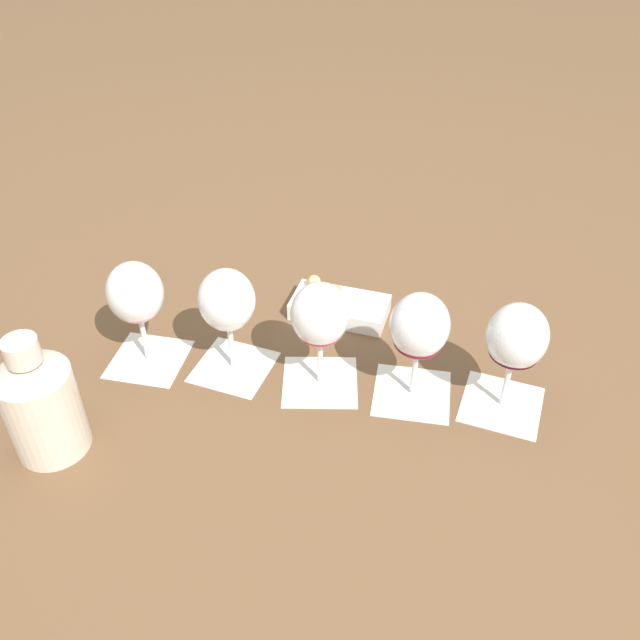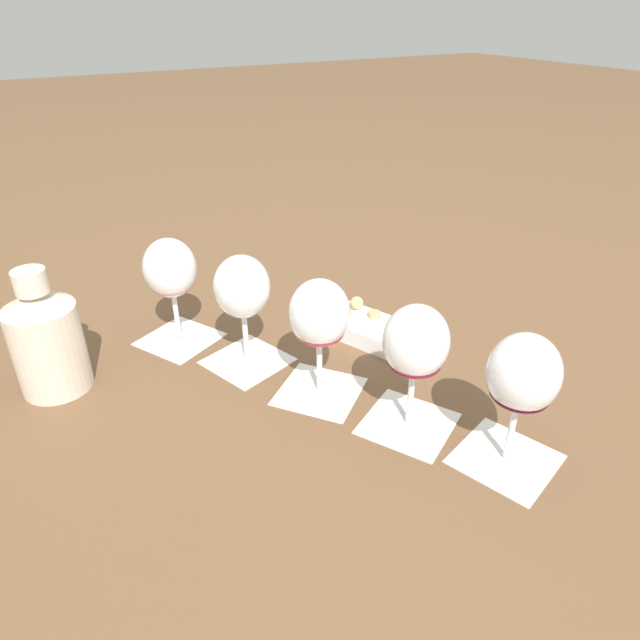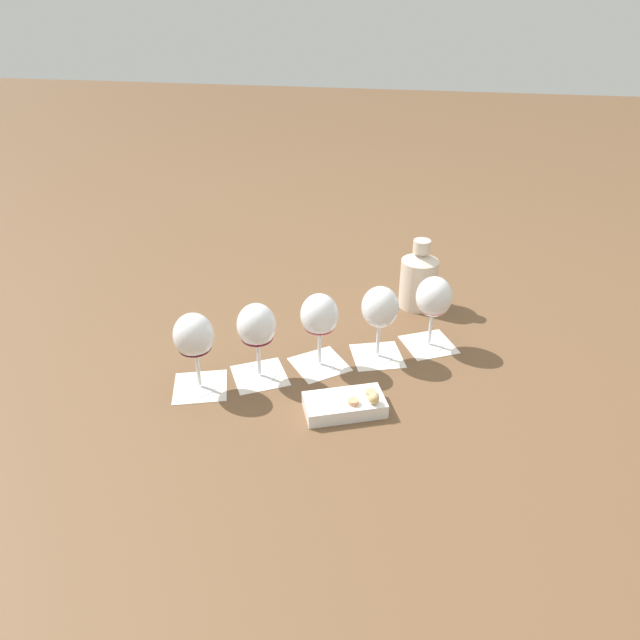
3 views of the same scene
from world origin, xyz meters
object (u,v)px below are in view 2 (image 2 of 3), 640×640
object	(u,v)px
wine_glass_2	(320,320)
snack_dish	(374,330)
wine_glass_1	(242,292)
wine_glass_3	(415,347)
ceramic_vase	(46,339)
wine_glass_4	(522,379)
wine_glass_0	(170,273)

from	to	relation	value
wine_glass_2	snack_dish	distance (m)	0.20
wine_glass_1	wine_glass_2	world-z (taller)	same
wine_glass_3	ceramic_vase	size ratio (longest dim) A/B	0.94
wine_glass_2	ceramic_vase	xyz separation A→B (m)	(-0.20, -0.32, -0.04)
wine_glass_1	wine_glass_4	xyz separation A→B (m)	(0.35, 0.19, 0.00)
wine_glass_0	wine_glass_3	world-z (taller)	same
wine_glass_4	ceramic_vase	size ratio (longest dim) A/B	0.94
snack_dish	wine_glass_0	bearing A→B (deg)	-119.28
wine_glass_0	ceramic_vase	distance (m)	0.20
snack_dish	wine_glass_2	bearing A→B (deg)	-60.35
wine_glass_3	snack_dish	world-z (taller)	wine_glass_3
snack_dish	ceramic_vase	bearing A→B (deg)	-104.06
wine_glass_1	wine_glass_0	bearing A→B (deg)	-148.10
snack_dish	wine_glass_1	bearing A→B (deg)	-101.35
wine_glass_1	ceramic_vase	size ratio (longest dim) A/B	0.94
wine_glass_4	wine_glass_0	bearing A→B (deg)	-151.08
wine_glass_2	ceramic_vase	bearing A→B (deg)	-122.18
wine_glass_0	wine_glass_4	world-z (taller)	same
wine_glass_0	ceramic_vase	world-z (taller)	ceramic_vase
wine_glass_3	snack_dish	size ratio (longest dim) A/B	0.98
wine_glass_2	snack_dish	size ratio (longest dim) A/B	0.98
wine_glass_3	wine_glass_4	world-z (taller)	same
wine_glass_4	ceramic_vase	bearing A→B (deg)	-133.69
wine_glass_1	ceramic_vase	bearing A→B (deg)	-106.14
wine_glass_0	wine_glass_1	size ratio (longest dim) A/B	1.00
ceramic_vase	wine_glass_1	bearing A→B (deg)	73.86
wine_glass_0	snack_dish	size ratio (longest dim) A/B	0.98
wine_glass_3	ceramic_vase	world-z (taller)	ceramic_vase
wine_glass_2	ceramic_vase	distance (m)	0.38
wine_glass_1	wine_glass_3	size ratio (longest dim) A/B	1.00
wine_glass_0	wine_glass_2	distance (m)	0.27
wine_glass_1	snack_dish	size ratio (longest dim) A/B	0.98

